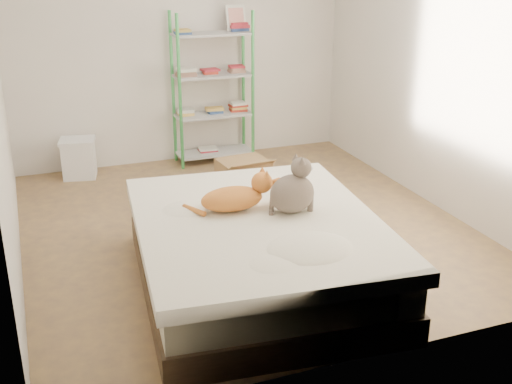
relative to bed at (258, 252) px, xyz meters
name	(u,v)px	position (x,y,z in m)	size (l,w,h in m)	color
room	(243,82)	(0.26, 1.04, 1.03)	(3.81, 4.21, 2.61)	#A58349
bed	(258,252)	(0.00, 0.00, 0.00)	(1.89, 2.27, 0.54)	brown
orange_cat	(232,196)	(-0.12, 0.21, 0.38)	(0.55, 0.30, 0.22)	orange
grey_cat	(292,186)	(0.28, 0.03, 0.48)	(0.30, 0.36, 0.41)	gray
shelf_unit	(213,88)	(0.57, 2.92, 0.59)	(0.88, 0.36, 1.74)	#43B158
cardboard_box	(244,176)	(0.55, 1.85, -0.10)	(0.52, 0.50, 0.39)	olive
white_bin	(79,158)	(-0.97, 2.89, -0.05)	(0.42, 0.39, 0.43)	white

